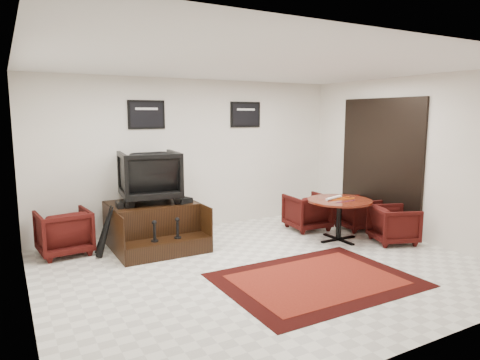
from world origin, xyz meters
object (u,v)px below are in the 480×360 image
table_chair_corner (394,223)px  shine_chair (149,174)px  table_chair_back (307,210)px  meeting_table (339,205)px  armchair_side (64,230)px  table_chair_window (357,212)px  shine_podium (154,226)px

table_chair_corner → shine_chair: bearing=81.8°
shine_chair → table_chair_back: 3.02m
table_chair_corner → table_chair_back: bearing=48.0°
shine_chair → meeting_table: size_ratio=0.87×
armchair_side → shine_chair: bearing=170.2°
table_chair_window → table_chair_corner: (-0.10, -0.97, 0.01)m
shine_chair → table_chair_corner: size_ratio=1.38×
armchair_side → table_chair_window: bearing=161.9°
meeting_table → table_chair_back: bearing=91.6°
shine_chair → meeting_table: (2.88, -1.40, -0.56)m
table_chair_back → shine_chair: bearing=-5.7°
shine_chair → table_chair_back: (2.86, -0.56, -0.82)m
shine_podium → meeting_table: (2.88, -1.26, 0.30)m
shine_podium → shine_chair: bearing=90.0°
table_chair_window → armchair_side: bearing=81.5°
armchair_side → table_chair_back: armchair_side is taller
armchair_side → shine_podium: bearing=164.2°
shine_chair → table_chair_window: (3.69, -1.00, -0.85)m
meeting_table → table_chair_corner: 0.95m
meeting_table → table_chair_back: (-0.02, 0.85, -0.26)m
table_chair_back → armchair_side: bearing=-3.4°
shine_chair → meeting_table: 3.25m
table_chair_back → table_chair_window: size_ratio=1.11×
armchair_side → meeting_table: 4.50m
table_chair_back → table_chair_corner: bearing=122.8°
table_chair_back → meeting_table: bearing=96.9°
shine_podium → shine_chair: size_ratio=1.50×
table_chair_corner → armchair_side: bearing=87.9°
shine_chair → table_chair_corner: 4.18m
meeting_table → shine_chair: bearing=154.0°
meeting_table → table_chair_corner: meeting_table is taller
armchair_side → meeting_table: size_ratio=0.71×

